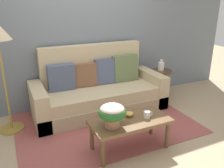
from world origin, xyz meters
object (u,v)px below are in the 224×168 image
object	(u,v)px
side_table	(161,79)
potted_plant	(112,113)
table_vase	(161,66)
coffee_table	(130,124)
snack_bowl	(129,114)
coffee_mug	(147,115)
couch	(98,91)

from	to	relation	value
side_table	potted_plant	bearing A→B (deg)	-141.42
potted_plant	table_vase	bearing A→B (deg)	39.05
coffee_table	potted_plant	world-z (taller)	potted_plant
coffee_table	table_vase	xyz separation A→B (m)	(1.42, 1.33, 0.27)
potted_plant	snack_bowl	world-z (taller)	potted_plant
snack_bowl	coffee_mug	bearing A→B (deg)	-36.98
potted_plant	coffee_mug	distance (m)	0.52
couch	side_table	bearing A→B (deg)	1.11
coffee_mug	potted_plant	bearing A→B (deg)	-179.21
couch	coffee_table	distance (m)	1.29
snack_bowl	coffee_table	bearing A→B (deg)	-110.81
snack_bowl	couch	bearing A→B (deg)	88.22
coffee_table	coffee_mug	xyz separation A→B (m)	(0.22, -0.04, 0.10)
couch	coffee_table	xyz separation A→B (m)	(-0.07, -1.28, 0.02)
side_table	coffee_mug	xyz separation A→B (m)	(-1.20, -1.35, 0.09)
couch	potted_plant	bearing A→B (deg)	-104.72
potted_plant	snack_bowl	size ratio (longest dim) A/B	2.92
coffee_table	side_table	distance (m)	1.94
couch	table_vase	bearing A→B (deg)	1.80
potted_plant	side_table	bearing A→B (deg)	38.58
coffee_mug	snack_bowl	world-z (taller)	coffee_mug
side_table	snack_bowl	distance (m)	1.84
coffee_mug	table_vase	world-z (taller)	table_vase
side_table	table_vase	size ratio (longest dim) A/B	2.47
couch	side_table	size ratio (longest dim) A/B	4.15
side_table	potted_plant	world-z (taller)	potted_plant
side_table	potted_plant	size ratio (longest dim) A/B	1.63
couch	coffee_table	world-z (taller)	couch
couch	coffee_mug	world-z (taller)	couch
side_table	potted_plant	distance (m)	2.19
snack_bowl	table_vase	xyz separation A→B (m)	(1.38, 1.23, 0.18)
side_table	snack_bowl	size ratio (longest dim) A/B	4.77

